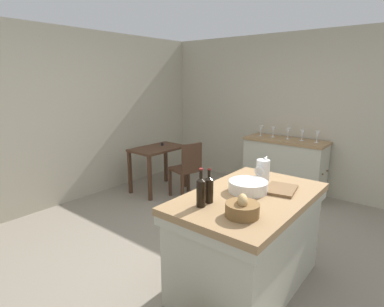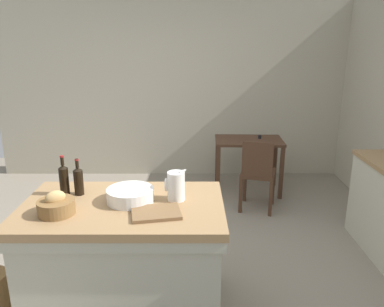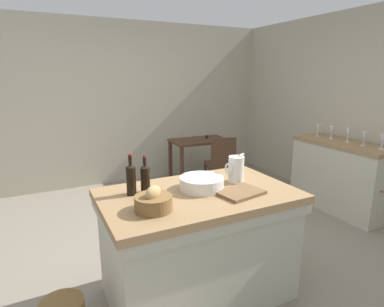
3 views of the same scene
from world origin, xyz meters
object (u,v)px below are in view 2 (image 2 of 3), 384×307
at_px(writing_desk, 249,148).
at_px(island_table, 125,253).
at_px(wine_bottle_dark, 79,180).
at_px(wash_bowl, 130,195).
at_px(bread_basket, 56,206).
at_px(wooden_chair, 258,172).
at_px(pitcher, 176,186).
at_px(cutting_board, 156,213).
at_px(wine_bottle_amber, 64,179).

bearing_deg(writing_desk, island_table, -117.95).
bearing_deg(wine_bottle_dark, wash_bowl, -17.54).
bearing_deg(writing_desk, bread_basket, -123.44).
xyz_separation_m(writing_desk, wash_bowl, (-1.23, -2.36, 0.31)).
relative_size(wooden_chair, wine_bottle_dark, 3.16).
xyz_separation_m(pitcher, cutting_board, (-0.13, -0.25, -0.10)).
distance_m(writing_desk, bread_basket, 3.10).
xyz_separation_m(wash_bowl, wine_bottle_amber, (-0.52, 0.13, 0.08)).
bearing_deg(island_table, wash_bowl, 42.89).
xyz_separation_m(writing_desk, cutting_board, (-1.02, -2.58, 0.28)).
height_order(writing_desk, wine_bottle_dark, wine_bottle_dark).
height_order(wooden_chair, bread_basket, bread_basket).
bearing_deg(wash_bowl, cutting_board, -46.35).
bearing_deg(wash_bowl, wooden_chair, 54.26).
bearing_deg(island_table, pitcher, 11.08).
distance_m(bread_basket, wine_bottle_dark, 0.35).
distance_m(pitcher, bread_basket, 0.85).
bearing_deg(bread_basket, cutting_board, -0.63).
bearing_deg(wine_bottle_dark, cutting_board, -29.34).
xyz_separation_m(island_table, cutting_board, (0.26, -0.17, 0.42)).
bearing_deg(cutting_board, wine_bottle_amber, 154.57).
bearing_deg(cutting_board, bread_basket, 179.37).
distance_m(wooden_chair, wash_bowl, 2.19).
xyz_separation_m(writing_desk, bread_basket, (-1.70, -2.57, 0.32)).
distance_m(island_table, pitcher, 0.66).
relative_size(writing_desk, pitcher, 3.53).
xyz_separation_m(pitcher, wash_bowl, (-0.34, -0.03, -0.06)).
height_order(pitcher, bread_basket, pitcher).
bearing_deg(pitcher, wooden_chair, 61.85).
relative_size(island_table, cutting_board, 4.48).
bearing_deg(bread_basket, writing_desk, 56.56).
bearing_deg(island_table, wine_bottle_dark, 153.63).
height_order(writing_desk, wine_bottle_amber, wine_bottle_amber).
distance_m(wash_bowl, cutting_board, 0.31).
xyz_separation_m(writing_desk, pitcher, (-0.89, -2.33, 0.38)).
relative_size(pitcher, wine_bottle_amber, 0.83).
xyz_separation_m(island_table, wine_bottle_dark, (-0.36, 0.18, 0.53)).
distance_m(island_table, wash_bowl, 0.46).
relative_size(bread_basket, cutting_board, 0.76).
bearing_deg(wooden_chair, cutting_board, -118.03).
bearing_deg(cutting_board, wine_bottle_dark, 150.66).
relative_size(cutting_board, wine_bottle_dark, 1.15).
relative_size(island_table, writing_desk, 1.61).
relative_size(writing_desk, cutting_board, 2.79).
height_order(cutting_board, wine_bottle_amber, wine_bottle_amber).
relative_size(writing_desk, wash_bowl, 2.65).
xyz_separation_m(island_table, wash_bowl, (0.05, 0.05, 0.46)).
xyz_separation_m(writing_desk, wine_bottle_dark, (-1.64, -2.23, 0.38)).
distance_m(bread_basket, cutting_board, 0.68).
height_order(island_table, pitcher, pitcher).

